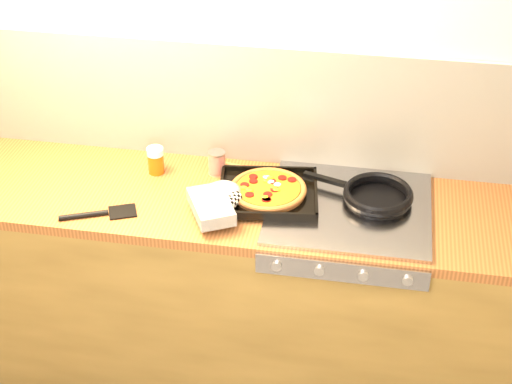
% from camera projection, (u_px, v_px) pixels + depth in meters
% --- Properties ---
extents(room_shell, '(3.20, 3.20, 3.20)m').
position_uv_depth(room_shell, '(245.00, 105.00, 3.08)').
color(room_shell, white).
rests_on(room_shell, ground).
extents(counter_run, '(3.20, 0.62, 0.90)m').
position_uv_depth(counter_run, '(233.00, 288.00, 3.23)').
color(counter_run, olive).
rests_on(counter_run, ground).
extents(stovetop, '(0.60, 0.56, 0.02)m').
position_uv_depth(stovetop, '(349.00, 208.00, 2.92)').
color(stovetop, '#9C9CA2').
rests_on(stovetop, counter_run).
extents(pizza_on_tray, '(0.50, 0.48, 0.06)m').
position_uv_depth(pizza_on_tray, '(252.00, 194.00, 2.93)').
color(pizza_on_tray, black).
rests_on(pizza_on_tray, stovetop).
extents(frying_pan, '(0.46, 0.33, 0.04)m').
position_uv_depth(frying_pan, '(377.00, 195.00, 2.93)').
color(frying_pan, black).
rests_on(frying_pan, stovetop).
extents(tomato_can, '(0.08, 0.08, 0.10)m').
position_uv_depth(tomato_can, '(217.00, 163.00, 3.10)').
color(tomato_can, maroon).
rests_on(tomato_can, counter_run).
extents(juice_glass, '(0.08, 0.08, 0.11)m').
position_uv_depth(juice_glass, '(156.00, 160.00, 3.10)').
color(juice_glass, '#CC4E0C').
rests_on(juice_glass, counter_run).
extents(wooden_spoon, '(0.30, 0.10, 0.02)m').
position_uv_depth(wooden_spoon, '(255.00, 170.00, 3.13)').
color(wooden_spoon, olive).
rests_on(wooden_spoon, counter_run).
extents(black_spatula, '(0.28, 0.16, 0.02)m').
position_uv_depth(black_spatula, '(100.00, 214.00, 2.88)').
color(black_spatula, black).
rests_on(black_spatula, counter_run).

